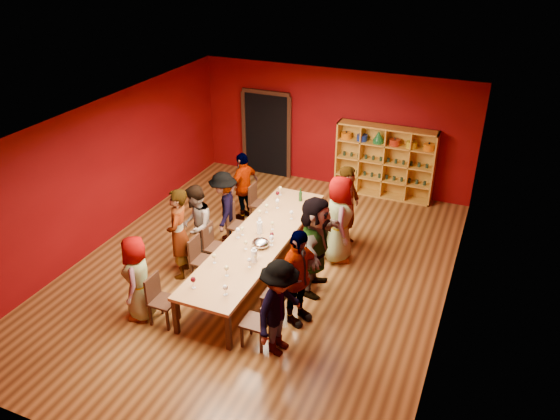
% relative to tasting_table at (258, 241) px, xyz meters
% --- Properties ---
extents(room_shell, '(7.10, 9.10, 3.04)m').
position_rel_tasting_table_xyz_m(room_shell, '(0.00, 0.00, 0.80)').
color(room_shell, brown).
rests_on(room_shell, ground).
extents(tasting_table, '(1.10, 4.50, 0.75)m').
position_rel_tasting_table_xyz_m(tasting_table, '(0.00, 0.00, 0.00)').
color(tasting_table, '#A67445').
rests_on(tasting_table, ground).
extents(doorway, '(1.40, 0.17, 2.30)m').
position_rel_tasting_table_xyz_m(doorway, '(-1.80, 4.43, 0.42)').
color(doorway, black).
rests_on(doorway, ground).
extents(shelving_unit, '(2.40, 0.40, 1.80)m').
position_rel_tasting_table_xyz_m(shelving_unit, '(1.40, 4.32, 0.28)').
color(shelving_unit, gold).
rests_on(shelving_unit, ground).
extents(chair_person_left_0, '(0.42, 0.42, 0.89)m').
position_rel_tasting_table_xyz_m(chair_person_left_0, '(-0.91, -2.00, -0.20)').
color(chair_person_left_0, black).
rests_on(chair_person_left_0, ground).
extents(person_left_0, '(0.67, 0.86, 1.55)m').
position_rel_tasting_table_xyz_m(person_left_0, '(-1.30, -2.00, 0.08)').
color(person_left_0, '#D08B96').
rests_on(person_left_0, ground).
extents(chair_person_left_1, '(0.42, 0.42, 0.89)m').
position_rel_tasting_table_xyz_m(chair_person_left_1, '(-0.91, -0.65, -0.20)').
color(chair_person_left_1, black).
rests_on(chair_person_left_1, ground).
extents(person_left_1, '(0.69, 0.79, 1.81)m').
position_rel_tasting_table_xyz_m(person_left_1, '(-1.34, -0.65, 0.21)').
color(person_left_1, '#5584AF').
rests_on(person_left_1, ground).
extents(chair_person_left_2, '(0.42, 0.42, 0.89)m').
position_rel_tasting_table_xyz_m(chair_person_left_2, '(-0.91, -0.14, -0.20)').
color(chair_person_left_2, black).
rests_on(chair_person_left_2, ground).
extents(person_left_2, '(0.71, 0.92, 1.66)m').
position_rel_tasting_table_xyz_m(person_left_2, '(-1.26, -0.14, 0.13)').
color(person_left_2, '#6190C7').
rests_on(person_left_2, ground).
extents(chair_person_left_3, '(0.42, 0.42, 0.89)m').
position_rel_tasting_table_xyz_m(chair_person_left_3, '(-0.91, 0.80, -0.20)').
color(chair_person_left_3, black).
rests_on(chair_person_left_3, ground).
extents(person_left_3, '(0.80, 1.11, 1.59)m').
position_rel_tasting_table_xyz_m(person_left_3, '(-1.16, 0.80, 0.09)').
color(person_left_3, beige).
rests_on(person_left_3, ground).
extents(chair_person_left_4, '(0.42, 0.42, 0.89)m').
position_rel_tasting_table_xyz_m(chair_person_left_4, '(-0.91, 1.88, -0.20)').
color(chair_person_left_4, black).
rests_on(chair_person_left_4, ground).
extents(person_left_4, '(0.62, 1.01, 1.60)m').
position_rel_tasting_table_xyz_m(person_left_4, '(-1.24, 1.88, 0.10)').
color(person_left_4, '#131A35').
rests_on(person_left_4, ground).
extents(chair_person_right_0, '(0.42, 0.42, 0.89)m').
position_rel_tasting_table_xyz_m(chair_person_right_0, '(0.91, -1.88, -0.20)').
color(chair_person_right_0, black).
rests_on(chair_person_right_0, ground).
extents(person_right_0, '(0.59, 1.13, 1.66)m').
position_rel_tasting_table_xyz_m(person_right_0, '(1.24, -1.88, 0.13)').
color(person_right_0, '#141537').
rests_on(person_right_0, ground).
extents(chair_person_right_1, '(0.42, 0.42, 0.89)m').
position_rel_tasting_table_xyz_m(chair_person_right_1, '(0.91, -1.08, -0.20)').
color(chair_person_right_1, black).
rests_on(chair_person_right_1, ground).
extents(person_right_1, '(0.80, 1.13, 1.76)m').
position_rel_tasting_table_xyz_m(person_right_1, '(1.22, -1.08, 0.18)').
color(person_right_1, silver).
rests_on(person_right_1, ground).
extents(chair_person_right_2, '(0.42, 0.42, 0.89)m').
position_rel_tasting_table_xyz_m(chair_person_right_2, '(0.91, -0.10, -0.20)').
color(chair_person_right_2, black).
rests_on(chair_person_right_2, ground).
extents(person_right_2, '(0.68, 1.80, 1.90)m').
position_rel_tasting_table_xyz_m(person_right_2, '(1.18, -0.10, 0.25)').
color(person_right_2, '#BE7F8B').
rests_on(person_right_2, ground).
extents(chair_person_right_3, '(0.42, 0.42, 0.89)m').
position_rel_tasting_table_xyz_m(chair_person_right_3, '(0.91, 1.06, -0.20)').
color(chair_person_right_3, black).
rests_on(chair_person_right_3, ground).
extents(person_right_3, '(0.77, 1.00, 1.81)m').
position_rel_tasting_table_xyz_m(person_right_3, '(1.26, 1.06, 0.20)').
color(person_right_3, '#525358').
rests_on(person_right_3, ground).
extents(chair_person_right_4, '(0.42, 0.42, 0.89)m').
position_rel_tasting_table_xyz_m(chair_person_right_4, '(0.91, 1.68, -0.20)').
color(chair_person_right_4, black).
rests_on(chair_person_right_4, ground).
extents(person_right_4, '(0.52, 0.68, 1.78)m').
position_rel_tasting_table_xyz_m(person_right_4, '(1.25, 1.68, 0.19)').
color(person_right_4, pink).
rests_on(person_right_4, ground).
extents(wine_glass_0, '(0.09, 0.09, 0.21)m').
position_rel_tasting_table_xyz_m(wine_glass_0, '(-0.35, 1.89, 0.20)').
color(wine_glass_0, white).
rests_on(wine_glass_0, tasting_table).
extents(wine_glass_1, '(0.08, 0.08, 0.19)m').
position_rel_tasting_table_xyz_m(wine_glass_1, '(0.29, 0.97, 0.19)').
color(wine_glass_1, white).
rests_on(wine_glass_1, tasting_table).
extents(wine_glass_2, '(0.08, 0.08, 0.20)m').
position_rel_tasting_table_xyz_m(wine_glass_2, '(-0.32, 1.67, 0.19)').
color(wine_glass_2, white).
rests_on(wine_glass_2, tasting_table).
extents(wine_glass_3, '(0.08, 0.08, 0.20)m').
position_rel_tasting_table_xyz_m(wine_glass_3, '(0.26, -1.81, 0.19)').
color(wine_glass_3, white).
rests_on(wine_glass_3, tasting_table).
extents(wine_glass_4, '(0.08, 0.08, 0.19)m').
position_rel_tasting_table_xyz_m(wine_glass_4, '(0.27, -0.94, 0.19)').
color(wine_glass_4, white).
rests_on(wine_glass_4, tasting_table).
extents(wine_glass_5, '(0.08, 0.08, 0.19)m').
position_rel_tasting_table_xyz_m(wine_glass_5, '(0.30, -0.76, 0.19)').
color(wine_glass_5, white).
rests_on(wine_glass_5, tasting_table).
extents(wine_glass_6, '(0.08, 0.08, 0.19)m').
position_rel_tasting_table_xyz_m(wine_glass_6, '(-0.36, -1.06, 0.19)').
color(wine_glass_6, white).
rests_on(wine_glass_6, tasting_table).
extents(wine_glass_7, '(0.09, 0.09, 0.22)m').
position_rel_tasting_table_xyz_m(wine_glass_7, '(-0.37, -0.12, 0.21)').
color(wine_glass_7, white).
rests_on(wine_glass_7, tasting_table).
extents(wine_glass_8, '(0.08, 0.08, 0.19)m').
position_rel_tasting_table_xyz_m(wine_glass_8, '(0.28, 0.02, 0.19)').
color(wine_glass_8, white).
rests_on(wine_glass_8, tasting_table).
extents(wine_glass_9, '(0.09, 0.09, 0.22)m').
position_rel_tasting_table_xyz_m(wine_glass_9, '(0.33, -0.12, 0.21)').
color(wine_glass_9, white).
rests_on(wine_glass_9, tasting_table).
extents(wine_glass_10, '(0.07, 0.07, 0.18)m').
position_rel_tasting_table_xyz_m(wine_glass_10, '(-0.05, -0.43, 0.18)').
color(wine_glass_10, white).
rests_on(wine_glass_10, tasting_table).
extents(wine_glass_11, '(0.09, 0.09, 0.22)m').
position_rel_tasting_table_xyz_m(wine_glass_11, '(-0.30, -1.85, 0.21)').
color(wine_glass_11, white).
rests_on(wine_glass_11, tasting_table).
extents(wine_glass_12, '(0.08, 0.08, 0.21)m').
position_rel_tasting_table_xyz_m(wine_glass_12, '(0.03, -1.33, 0.20)').
color(wine_glass_12, white).
rests_on(wine_glass_12, tasting_table).
extents(wine_glass_13, '(0.07, 0.07, 0.18)m').
position_rel_tasting_table_xyz_m(wine_glass_13, '(0.27, -1.79, 0.18)').
color(wine_glass_13, white).
rests_on(wine_glass_13, tasting_table).
extents(wine_glass_14, '(0.08, 0.08, 0.20)m').
position_rel_tasting_table_xyz_m(wine_glass_14, '(-0.29, 1.03, 0.19)').
color(wine_glass_14, white).
rests_on(wine_glass_14, tasting_table).
extents(wine_glass_15, '(0.09, 0.09, 0.22)m').
position_rel_tasting_table_xyz_m(wine_glass_15, '(-0.16, 1.30, 0.21)').
color(wine_glass_15, white).
rests_on(wine_glass_15, tasting_table).
extents(wine_glass_16, '(0.07, 0.07, 0.19)m').
position_rel_tasting_table_xyz_m(wine_glass_16, '(-0.34, 0.00, 0.19)').
color(wine_glass_16, white).
rests_on(wine_glass_16, tasting_table).
extents(wine_glass_17, '(0.07, 0.07, 0.18)m').
position_rel_tasting_table_xyz_m(wine_glass_17, '(0.11, 0.43, 0.18)').
color(wine_glass_17, white).
rests_on(wine_glass_17, tasting_table).
extents(wine_glass_18, '(0.08, 0.08, 0.19)m').
position_rel_tasting_table_xyz_m(wine_glass_18, '(-0.32, 0.74, 0.19)').
color(wine_glass_18, white).
rests_on(wine_glass_18, tasting_table).
extents(spittoon_bowl, '(0.33, 0.33, 0.18)m').
position_rel_tasting_table_xyz_m(spittoon_bowl, '(0.16, -0.24, 0.13)').
color(spittoon_bowl, '#BABDC2').
rests_on(spittoon_bowl, tasting_table).
extents(carafe_a, '(0.15, 0.15, 0.29)m').
position_rel_tasting_table_xyz_m(carafe_a, '(-0.06, 0.20, 0.18)').
color(carafe_a, white).
rests_on(carafe_a, tasting_table).
extents(carafe_b, '(0.12, 0.12, 0.28)m').
position_rel_tasting_table_xyz_m(carafe_b, '(0.27, -0.75, 0.18)').
color(carafe_b, white).
rests_on(carafe_b, tasting_table).
extents(wine_bottle, '(0.09, 0.09, 0.30)m').
position_rel_tasting_table_xyz_m(wine_bottle, '(0.16, 1.80, 0.16)').
color(wine_bottle, '#153B19').
rests_on(wine_bottle, tasting_table).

